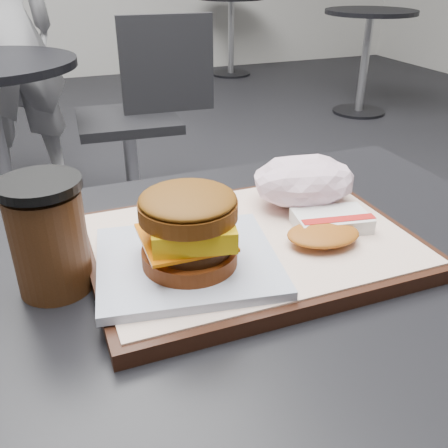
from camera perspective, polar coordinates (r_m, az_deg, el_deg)
customer_table at (r=0.69m, az=2.22°, el=-18.21°), size 0.80×0.60×0.77m
serving_tray at (r=0.60m, az=3.08°, el=-2.34°), size 0.38×0.28×0.02m
breakfast_sandwich at (r=0.52m, az=-4.05°, el=-1.45°), size 0.21×0.20×0.09m
hash_brown at (r=0.61m, az=11.77°, el=-0.29°), size 0.13×0.10×0.02m
crumpled_wrapper at (r=0.67m, az=9.19°, el=4.81°), size 0.14×0.11×0.06m
coffee_cup at (r=0.54m, az=-19.39°, el=-1.45°), size 0.08×0.08×0.12m
neighbor_chair at (r=2.24m, az=-9.35°, el=13.05°), size 0.62×0.45×0.88m
patron at (r=2.67m, az=-24.27°, el=19.62°), size 0.68×0.58×1.58m
bg_table_near at (r=4.06m, az=16.12°, el=19.83°), size 0.66×0.66×0.75m
bg_table_far at (r=5.35m, az=0.82°, el=22.63°), size 0.66×0.66×0.75m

